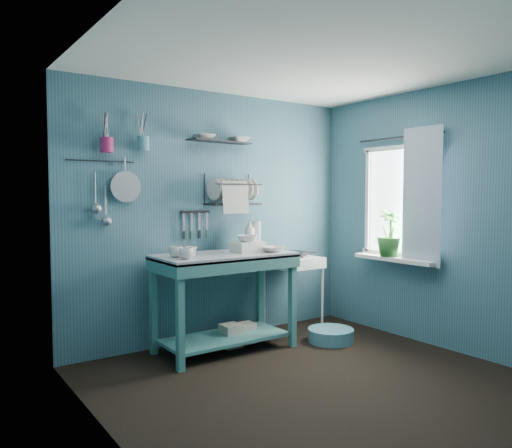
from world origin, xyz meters
TOP-DOWN VIEW (x-y plane):
  - floor at (0.00, 0.00)m, footprint 3.20×3.20m
  - ceiling at (0.00, 0.00)m, footprint 3.20×3.20m
  - wall_back at (0.00, 1.50)m, footprint 3.20×0.00m
  - wall_front at (0.00, -1.50)m, footprint 3.20×0.00m
  - wall_left at (-1.60, 0.00)m, footprint 0.00×3.00m
  - wall_right at (1.60, 0.00)m, footprint 0.00×3.00m
  - work_counter at (-0.15, 1.08)m, footprint 1.39×0.86m
  - mug_left at (-0.63, 0.92)m, footprint 0.12×0.12m
  - mug_mid at (-0.53, 1.02)m, footprint 0.14×0.14m
  - mug_right at (-0.65, 1.08)m, footprint 0.17×0.17m
  - wash_tub at (0.10, 1.06)m, footprint 0.28×0.22m
  - tub_bowl at (0.10, 1.06)m, footprint 0.20×0.19m
  - soap_bottle at (0.27, 1.28)m, footprint 0.11×0.12m
  - water_bottle at (0.37, 1.30)m, footprint 0.09×0.09m
  - counter_bowl at (0.30, 0.93)m, footprint 0.22×0.22m
  - hotplate_stand at (0.80, 1.23)m, footprint 0.58×0.58m
  - frying_pan at (0.80, 1.23)m, footprint 0.30×0.30m
  - knife_strip at (-0.25, 1.47)m, footprint 0.32×0.02m
  - dish_rack at (0.13, 1.37)m, footprint 0.56×0.26m
  - upper_shelf at (-0.00, 1.40)m, footprint 0.72×0.27m
  - shelf_bowl_left at (-0.18, 1.40)m, footprint 0.23×0.23m
  - shelf_bowl_right at (0.22, 1.40)m, footprint 0.21×0.21m
  - utensil_cup_magenta at (-1.13, 1.42)m, footprint 0.11×0.11m
  - utensil_cup_teal at (-0.80, 1.42)m, footprint 0.11×0.11m
  - colander at (-0.96, 1.45)m, footprint 0.28×0.03m
  - ladle_outer at (-1.23, 1.46)m, footprint 0.01×0.01m
  - ladle_inner at (-1.14, 1.46)m, footprint 0.01×0.01m
  - hook_rail at (-1.17, 1.47)m, footprint 0.60×0.01m
  - window_glass at (1.59, 0.45)m, footprint 0.00×1.10m
  - windowsill at (1.50, 0.45)m, footprint 0.16×0.95m
  - curtain at (1.52, 0.15)m, footprint 0.00×1.35m
  - curtain_rod at (1.54, 0.45)m, footprint 0.02×1.05m
  - potted_plant at (1.51, 0.52)m, footprint 0.29×0.29m
  - storage_tin_large at (-0.05, 1.13)m, footprint 0.18×0.18m
  - storage_tin_small at (0.15, 1.16)m, footprint 0.15×0.15m
  - floor_basin at (0.86, 0.70)m, footprint 0.46×0.46m

SIDE VIEW (x-z plane):
  - floor at x=0.00m, z-range 0.00..0.00m
  - floor_basin at x=0.86m, z-range 0.00..0.13m
  - storage_tin_small at x=0.15m, z-range 0.00..0.20m
  - storage_tin_large at x=-0.05m, z-range 0.00..0.22m
  - hotplate_stand at x=0.80m, z-range 0.00..0.80m
  - work_counter at x=-0.15m, z-range 0.00..0.92m
  - windowsill at x=1.50m, z-range 0.79..0.83m
  - frying_pan at x=0.80m, z-range 0.82..0.86m
  - counter_bowl at x=0.30m, z-range 0.92..0.97m
  - mug_mid at x=-0.53m, z-range 0.92..1.01m
  - mug_left at x=-0.63m, z-range 0.92..1.02m
  - mug_right at x=-0.65m, z-range 0.92..1.02m
  - wash_tub at x=0.10m, z-range 0.92..1.02m
  - tub_bowl at x=0.10m, z-range 1.02..1.08m
  - water_bottle at x=0.37m, z-range 0.92..1.20m
  - soap_bottle at x=0.27m, z-range 0.92..1.22m
  - potted_plant at x=1.51m, z-range 0.83..1.32m
  - wall_back at x=0.00m, z-range -0.35..2.85m
  - wall_front at x=0.00m, z-range -0.35..2.85m
  - wall_left at x=-1.60m, z-range -0.25..2.75m
  - wall_right at x=1.60m, z-range -0.25..2.75m
  - knife_strip at x=-0.25m, z-range 1.28..1.31m
  - window_glass at x=1.59m, z-range 0.85..1.95m
  - ladle_inner at x=-1.14m, z-range 1.26..1.56m
  - curtain at x=1.52m, z-range 0.77..2.12m
  - ladle_outer at x=-1.23m, z-range 1.37..1.67m
  - dish_rack at x=0.13m, z-range 1.36..1.68m
  - colander at x=-0.96m, z-range 1.40..1.68m
  - hook_rail at x=-1.17m, z-range 1.76..1.77m
  - utensil_cup_magenta at x=-1.13m, z-range 1.84..1.97m
  - utensil_cup_teal at x=-0.80m, z-range 1.87..2.00m
  - upper_shelf at x=0.00m, z-range 1.99..2.00m
  - shelf_bowl_left at x=-0.18m, z-range 1.98..2.03m
  - shelf_bowl_right at x=0.22m, z-range 1.99..2.04m
  - curtain_rod at x=1.54m, z-range 2.04..2.06m
  - ceiling at x=0.00m, z-range 2.50..2.50m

